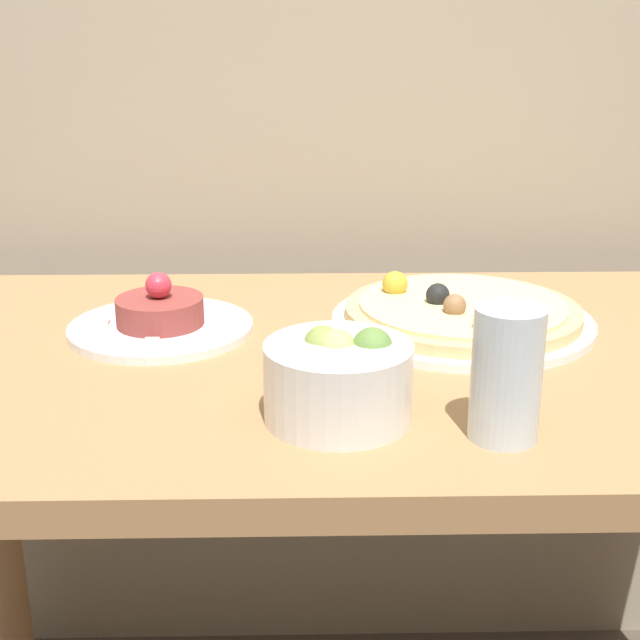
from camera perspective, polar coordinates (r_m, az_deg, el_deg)
name	(u,v)px	position (r m, az deg, el deg)	size (l,w,h in m)	color
dining_table	(354,443)	(1.06, 2.18, -7.88)	(1.18, 0.64, 0.72)	#AD7F51
pizza_plate	(462,314)	(1.10, 9.05, 0.37)	(0.32, 0.32, 0.06)	white
tartare_plate	(161,320)	(1.08, -10.17, 0.03)	(0.22, 0.22, 0.07)	white
small_bowl	(339,379)	(0.83, 1.21, -3.78)	(0.14, 0.14, 0.09)	white
drinking_glass	(506,374)	(0.80, 11.85, -3.39)	(0.06, 0.06, 0.12)	silver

